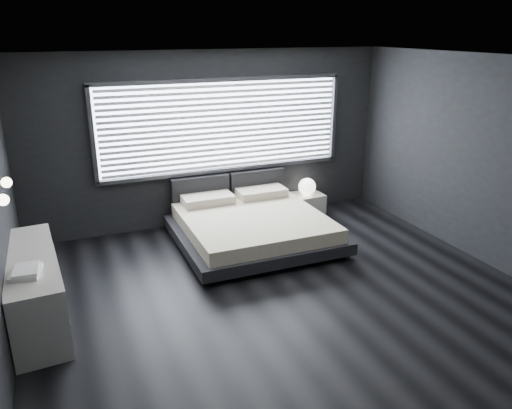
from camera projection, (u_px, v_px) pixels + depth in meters
name	position (u px, v px, depth m)	size (l,w,h in m)	color
room	(284.00, 186.00, 5.69)	(6.04, 6.00, 2.80)	black
window	(224.00, 126.00, 8.04)	(4.14, 0.09, 1.52)	white
headboard	(229.00, 188.00, 8.36)	(1.96, 0.16, 0.52)	black
sconce_near	(3.00, 200.00, 4.63)	(0.18, 0.11, 0.11)	silver
sconce_far	(6.00, 182.00, 5.15)	(0.18, 0.11, 0.11)	silver
bed	(253.00, 226.00, 7.55)	(2.28, 2.17, 0.59)	black
nightstand	(306.00, 203.00, 8.88)	(0.57, 0.47, 0.33)	beige
orb_lamp	(307.00, 187.00, 8.72)	(0.30, 0.30, 0.30)	white
dresser	(35.00, 288.00, 5.52)	(0.66, 1.96, 0.77)	beige
book_stack	(26.00, 271.00, 5.00)	(0.33, 0.40, 0.07)	white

